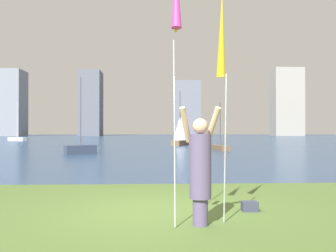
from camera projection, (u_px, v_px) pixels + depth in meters
ground at (152, 140)px, 58.13m from camera, size 120.00×138.00×0.12m
person at (200, 167)px, 6.14m from camera, size 0.73×0.54×1.98m
kite_flag_left at (176, 1)px, 5.78m from camera, size 0.16×0.80×4.30m
kite_flag_right at (222, 38)px, 6.53m from camera, size 0.16×0.58×4.03m
bag at (250, 206)px, 7.21m from camera, size 0.31×0.21×0.19m
sailboat_0 at (181, 129)px, 37.77m from camera, size 2.12×3.17×5.52m
sailboat_1 at (220, 147)px, 28.64m from camera, size 1.11×2.69×3.71m
sailboat_3 at (17, 138)px, 53.96m from camera, size 3.10×2.30×5.62m
sailboat_4 at (81, 149)px, 23.89m from camera, size 2.02×1.62×4.99m
skyline_tower_0 at (9, 103)px, 94.78m from camera, size 7.54×7.22×16.79m
skyline_tower_1 at (91, 104)px, 97.41m from camera, size 5.36×7.72×16.88m
skyline_tower_2 at (187, 109)px, 98.90m from camera, size 6.90×6.49×14.44m
skyline_tower_3 at (287, 102)px, 97.68m from camera, size 7.62×5.54×17.71m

